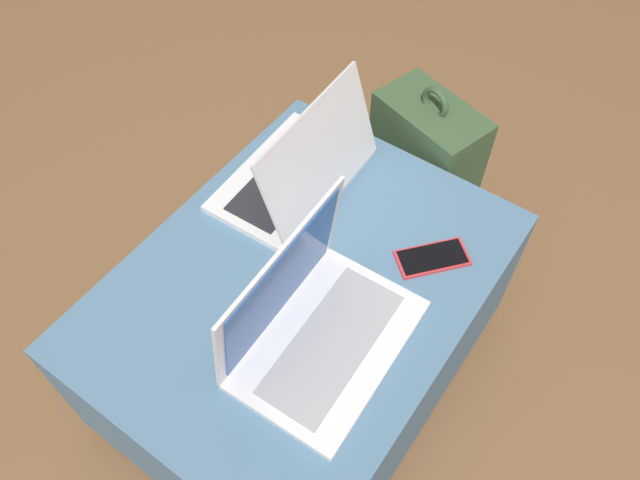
{
  "coord_description": "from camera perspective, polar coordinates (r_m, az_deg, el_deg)",
  "views": [
    {
      "loc": [
        -0.55,
        -0.44,
        1.52
      ],
      "look_at": [
        0.06,
        -0.01,
        0.52
      ],
      "focal_mm": 35.0,
      "sensor_mm": 36.0,
      "label": 1
    }
  ],
  "objects": [
    {
      "name": "laptop_far",
      "position": [
        1.41,
        -1.77,
        6.29
      ],
      "size": [
        0.38,
        0.25,
        0.24
      ],
      "rotation": [
        0.0,
        0.0,
        3.18
      ],
      "color": "silver",
      "rests_on": "ottoman"
    },
    {
      "name": "backpack",
      "position": [
        1.77,
        9.44,
        5.84
      ],
      "size": [
        0.27,
        0.32,
        0.54
      ],
      "rotation": [
        0.0,
        0.0,
        1.29
      ],
      "color": "#385133",
      "rests_on": "ground_plane"
    },
    {
      "name": "ground_plane",
      "position": [
        1.68,
        -1.38,
        -11.65
      ],
      "size": [
        14.0,
        14.0,
        0.0
      ],
      "primitive_type": "plane",
      "color": "brown"
    },
    {
      "name": "cell_phone",
      "position": [
        1.34,
        10.22,
        -1.62
      ],
      "size": [
        0.16,
        0.15,
        0.01
      ],
      "rotation": [
        0.0,
        0.0,
        0.87
      ],
      "color": "red",
      "rests_on": "ottoman"
    },
    {
      "name": "laptop_near",
      "position": [
        1.18,
        -0.63,
        -7.61
      ],
      "size": [
        0.38,
        0.26,
        0.26
      ],
      "rotation": [
        0.0,
        0.0,
        0.04
      ],
      "color": "silver",
      "rests_on": "ottoman"
    },
    {
      "name": "ottoman",
      "position": [
        1.48,
        -1.55,
        -8.08
      ],
      "size": [
        0.88,
        0.67,
        0.44
      ],
      "color": "#2A3D4E",
      "rests_on": "ground_plane"
    }
  ]
}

